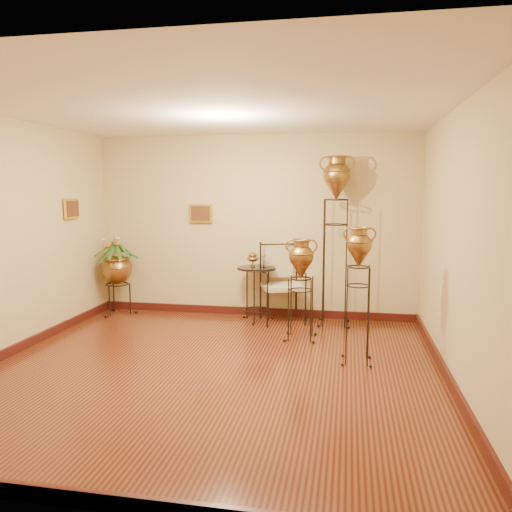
% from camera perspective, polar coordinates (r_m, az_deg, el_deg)
% --- Properties ---
extents(ground, '(5.00, 5.00, 0.00)m').
position_cam_1_polar(ground, '(5.65, -5.04, -12.80)').
color(ground, brown).
rests_on(ground, ground).
extents(room_shell, '(5.02, 5.02, 2.81)m').
position_cam_1_polar(room_shell, '(5.31, -5.29, 5.06)').
color(room_shell, '#CCB383').
rests_on(room_shell, ground).
extents(amphora_tall, '(0.49, 0.49, 2.47)m').
position_cam_1_polar(amphora_tall, '(7.28, 9.07, 1.93)').
color(amphora_tall, black).
rests_on(amphora_tall, ground).
extents(amphora_mid, '(0.40, 0.40, 1.57)m').
position_cam_1_polar(amphora_mid, '(5.76, 11.58, -4.29)').
color(amphora_mid, black).
rests_on(amphora_mid, ground).
extents(amphora_short, '(0.51, 0.51, 1.36)m').
position_cam_1_polar(amphora_short, '(6.58, 5.15, -3.74)').
color(amphora_short, black).
rests_on(amphora_short, ground).
extents(planter_urn, '(0.92, 0.92, 1.40)m').
position_cam_1_polar(planter_urn, '(8.17, -15.65, -1.05)').
color(planter_urn, black).
rests_on(planter_urn, ground).
extents(armchair, '(0.83, 0.80, 1.17)m').
position_cam_1_polar(armchair, '(7.44, 3.05, -3.15)').
color(armchair, black).
rests_on(armchair, ground).
extents(side_table, '(0.65, 0.65, 1.04)m').
position_cam_1_polar(side_table, '(7.51, 0.06, -4.23)').
color(side_table, black).
rests_on(side_table, ground).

